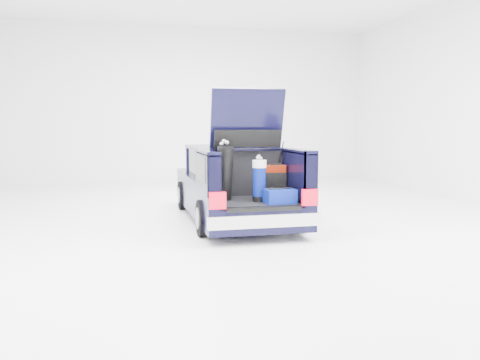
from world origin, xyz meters
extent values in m
plane|color=white|center=(0.00, 0.00, 0.00)|extent=(14.00, 14.00, 0.00)
cube|color=black|center=(0.00, 0.65, 0.50)|extent=(1.75, 3.00, 0.70)
cube|color=black|center=(0.00, 2.22, 0.40)|extent=(1.70, 0.30, 0.50)
cube|color=silver|center=(0.00, 2.36, 0.33)|extent=(1.72, 0.10, 0.22)
cube|color=black|center=(0.00, 0.15, 1.12)|extent=(1.55, 1.95, 0.54)
cube|color=black|center=(0.00, 0.15, 1.41)|extent=(1.62, 2.05, 0.06)
cube|color=black|center=(0.00, -1.50, 0.35)|extent=(1.75, 1.30, 0.40)
cube|color=black|center=(0.00, -1.48, 0.57)|extent=(1.32, 1.18, 0.05)
cube|color=black|center=(-0.78, -1.50, 0.97)|extent=(0.20, 1.30, 0.85)
cube|color=black|center=(0.78, -1.50, 0.97)|extent=(0.20, 1.30, 0.85)
cube|color=black|center=(-0.78, -1.50, 1.41)|extent=(0.20, 1.30, 0.06)
cube|color=black|center=(0.78, -1.50, 1.41)|extent=(0.20, 1.30, 0.06)
cube|color=black|center=(0.00, -0.88, 0.97)|extent=(1.36, 0.08, 0.84)
cube|color=silver|center=(0.00, -2.18, 0.38)|extent=(1.80, 0.12, 0.20)
cube|color=red|center=(-0.74, -2.15, 0.72)|extent=(0.26, 0.07, 0.26)
cube|color=red|center=(0.74, -2.15, 0.72)|extent=(0.26, 0.07, 0.26)
cube|color=black|center=(0.00, -2.15, 0.56)|extent=(1.20, 0.06, 0.06)
cube|color=black|center=(0.00, -1.05, 1.96)|extent=(1.28, 0.33, 1.03)
cube|color=black|center=(0.00, -1.01, 2.10)|extent=(0.95, 0.17, 0.54)
cylinder|color=black|center=(-0.82, 1.45, 0.31)|extent=(0.20, 0.62, 0.62)
cylinder|color=slate|center=(-0.82, 1.45, 0.31)|extent=(0.23, 0.36, 0.36)
cylinder|color=black|center=(0.82, 1.45, 0.31)|extent=(0.20, 0.62, 0.62)
cylinder|color=slate|center=(0.82, 1.45, 0.31)|extent=(0.23, 0.36, 0.36)
cylinder|color=black|center=(-0.82, -1.35, 0.31)|extent=(0.20, 0.62, 0.62)
cylinder|color=slate|center=(-0.82, -1.35, 0.31)|extent=(0.23, 0.36, 0.36)
cylinder|color=black|center=(0.82, -1.35, 0.31)|extent=(0.20, 0.62, 0.62)
cylinder|color=slate|center=(0.82, -1.35, 0.31)|extent=(0.23, 0.36, 0.36)
cube|color=#6B1303|center=(0.50, -1.10, 0.87)|extent=(0.38, 0.28, 0.55)
cube|color=black|center=(0.50, -1.10, 1.16)|extent=(0.23, 0.09, 0.03)
cube|color=black|center=(0.50, -1.21, 0.82)|extent=(0.36, 0.09, 0.42)
cylinder|color=black|center=(-0.46, -1.33, 1.05)|extent=(0.35, 0.44, 0.93)
cube|color=white|center=(-0.46, -1.22, 1.08)|extent=(0.11, 0.04, 0.32)
sphere|color=#99999E|center=(-0.50, -1.31, 1.54)|extent=(0.07, 0.07, 0.07)
sphere|color=#99999E|center=(-0.43, -1.37, 1.56)|extent=(0.07, 0.07, 0.07)
cylinder|color=black|center=(0.07, -1.61, 0.64)|extent=(0.29, 0.29, 0.09)
cylinder|color=#041061|center=(0.07, -1.61, 0.93)|extent=(0.27, 0.27, 0.49)
cylinder|color=white|center=(0.07, -1.61, 1.22)|extent=(0.29, 0.29, 0.12)
sphere|color=#99999E|center=(0.09, -1.59, 1.31)|extent=(0.06, 0.06, 0.06)
sphere|color=#99999E|center=(0.07, -1.57, 1.34)|extent=(0.06, 0.06, 0.06)
cube|color=#041061|center=(0.33, -1.90, 0.72)|extent=(0.50, 0.35, 0.23)
cylinder|color=black|center=(0.33, -1.90, 0.84)|extent=(0.42, 0.06, 0.03)
camera|label=1|loc=(-2.14, -9.59, 1.86)|focal=38.00mm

